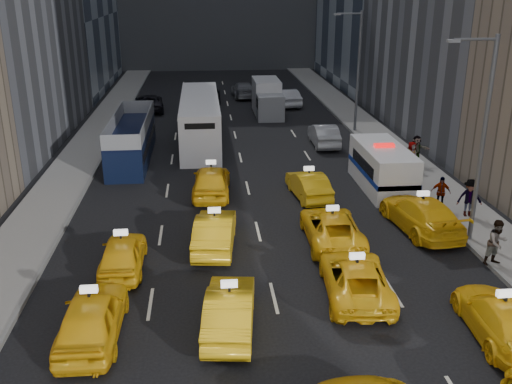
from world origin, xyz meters
TOP-DOWN VIEW (x-y plane):
  - sidewalk_west at (-10.50, 25.00)m, footprint 3.00×90.00m
  - sidewalk_east at (10.50, 25.00)m, footprint 3.00×90.00m
  - curb_west at (-9.05, 25.00)m, footprint 0.15×90.00m
  - curb_east at (9.05, 25.00)m, footprint 0.15×90.00m
  - streetlight_near at (9.18, 12.00)m, footprint 2.15×0.22m
  - streetlight_far at (9.18, 32.00)m, footprint 2.15×0.22m
  - taxi_8 at (-6.15, 6.05)m, footprint 1.94×4.69m
  - taxi_9 at (-1.71, 6.20)m, footprint 2.04×4.59m
  - taxi_10 at (3.01, 7.95)m, footprint 2.72×5.14m
  - taxi_11 at (7.02, 4.89)m, footprint 2.27×4.90m
  - taxi_12 at (-5.77, 10.74)m, footprint 1.71×4.19m
  - taxi_13 at (-2.03, 12.48)m, footprint 2.11×4.80m
  - taxi_14 at (3.14, 12.56)m, footprint 2.45×5.10m
  - taxi_15 at (7.57, 13.46)m, footprint 2.82×5.71m
  - taxi_16 at (-2.04, 19.02)m, footprint 2.26×5.00m
  - taxi_17 at (3.13, 18.20)m, footprint 1.98×4.44m
  - nypd_van at (7.50, 19.30)m, footprint 2.51×6.07m
  - double_decker at (-7.03, 26.24)m, footprint 2.86×10.00m
  - city_bus at (-2.60, 30.19)m, footprint 4.12×12.91m
  - box_truck at (3.26, 38.91)m, footprint 2.85×6.62m
  - misc_car_0 at (6.11, 28.46)m, footprint 1.72×4.70m
  - misc_car_1 at (-7.19, 41.38)m, footprint 2.94×5.48m
  - misc_car_2 at (1.76, 47.07)m, footprint 2.33×5.29m
  - misc_car_3 at (-1.55, 44.70)m, footprint 1.96×4.61m
  - misc_car_4 at (5.48, 42.47)m, footprint 2.32×4.99m
  - pedestrian_1 at (9.20, 9.54)m, footprint 1.03×0.74m
  - pedestrian_2 at (10.38, 14.55)m, footprint 1.26×0.64m
  - pedestrian_3 at (9.43, 15.76)m, footprint 1.05×0.73m
  - pedestrian_4 at (10.13, 21.97)m, footprint 0.96×0.72m
  - pedestrian_5 at (10.77, 22.87)m, footprint 1.81×0.83m

SIDE VIEW (x-z plane):
  - sidewalk_west at x=-10.50m, z-range 0.00..0.15m
  - sidewalk_east at x=10.50m, z-range 0.00..0.15m
  - curb_west at x=-9.05m, z-range 0.00..0.18m
  - curb_east at x=9.05m, z-range 0.00..0.18m
  - taxi_10 at x=3.01m, z-range 0.00..1.38m
  - taxi_11 at x=7.02m, z-range 0.00..1.39m
  - taxi_14 at x=3.14m, z-range 0.00..1.40m
  - taxi_17 at x=3.13m, z-range 0.00..1.42m
  - taxi_12 at x=-5.77m, z-range 0.00..1.43m
  - taxi_9 at x=-1.71m, z-range 0.00..1.46m
  - misc_car_1 at x=-7.19m, z-range 0.00..1.46m
  - misc_car_2 at x=1.76m, z-range 0.00..1.51m
  - taxi_13 at x=-2.03m, z-range 0.00..1.53m
  - misc_car_0 at x=6.11m, z-range 0.00..1.54m
  - misc_car_3 at x=-1.55m, z-range 0.00..1.55m
  - misc_car_4 at x=5.48m, z-range 0.00..1.58m
  - taxi_8 at x=-6.15m, z-range 0.00..1.59m
  - taxi_15 at x=7.57m, z-range 0.00..1.60m
  - taxi_16 at x=-2.04m, z-range 0.00..1.67m
  - pedestrian_3 at x=9.43m, z-range 0.15..1.79m
  - pedestrian_4 at x=10.13m, z-range 0.15..1.90m
  - pedestrian_2 at x=10.38m, z-range 0.15..2.03m
  - pedestrian_5 at x=10.77m, z-range 0.15..2.03m
  - pedestrian_1 at x=9.20m, z-range 0.15..2.07m
  - nypd_van at x=7.50m, z-range -0.12..2.45m
  - double_decker at x=-7.03m, z-range -0.02..2.85m
  - box_truck at x=3.26m, z-range -0.03..2.91m
  - city_bus at x=-2.60m, z-range -0.01..3.26m
  - streetlight_near at x=9.18m, z-range 0.42..9.42m
  - streetlight_far at x=9.18m, z-range 0.42..9.42m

